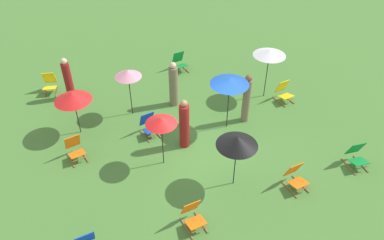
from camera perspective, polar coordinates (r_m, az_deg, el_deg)
ground_plane at (r=12.36m, az=2.37°, el=-4.94°), size 40.00×40.00×0.00m
deckchair_0 at (r=10.18m, az=0.17°, el=-14.23°), size 0.50×0.77×0.83m
deckchair_1 at (r=12.51m, az=-17.25°, el=-4.14°), size 0.57×0.81×0.83m
deckchair_2 at (r=14.89m, az=13.70°, el=4.13°), size 0.54×0.80×0.83m
deckchair_3 at (r=11.48m, az=15.38°, el=-8.30°), size 0.50×0.77×0.83m
deckchair_4 at (r=16.45m, az=-1.87°, el=8.73°), size 0.52×0.79×0.83m
deckchair_5 at (r=15.99m, az=-20.70°, el=5.16°), size 0.69×0.87×0.83m
deckchair_6 at (r=12.76m, az=23.62°, el=-4.98°), size 0.59×0.83×0.83m
deckchair_8 at (r=12.93m, az=-6.53°, el=-0.77°), size 0.56×0.81×0.83m
umbrella_0 at (r=10.95m, az=-4.69°, el=-0.15°), size 0.94×0.94×1.78m
umbrella_1 at (r=12.33m, az=5.72°, el=5.81°), size 1.29×1.29×1.99m
umbrella_2 at (r=12.83m, az=-17.60°, el=3.42°), size 1.22×1.22×1.66m
umbrella_3 at (r=14.22m, az=11.64°, el=9.94°), size 1.20×1.20×2.02m
umbrella_4 at (r=13.20m, az=-9.66°, el=6.93°), size 0.94×0.94×1.85m
umbrella_5 at (r=10.33m, az=6.84°, el=-3.17°), size 1.17×1.17×1.82m
person_0 at (r=15.15m, az=-18.22°, el=5.85°), size 0.44×0.44×1.71m
person_1 at (r=13.26m, az=8.23°, el=3.15°), size 0.36×0.36×1.89m
person_2 at (r=12.08m, az=-1.17°, el=-0.75°), size 0.39×0.39×1.81m
person_3 at (r=14.01m, az=-2.80°, el=5.28°), size 0.45×0.45×1.80m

